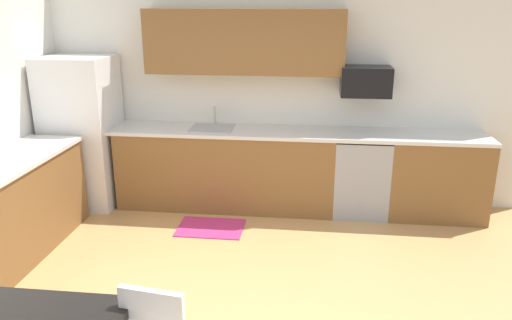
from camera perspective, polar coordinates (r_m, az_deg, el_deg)
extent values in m
cube|color=white|center=(5.88, 1.90, 8.17)|extent=(5.80, 0.10, 2.70)
cube|color=brown|center=(5.83, -3.44, -1.08)|extent=(2.49, 0.60, 0.90)
cube|color=brown|center=(5.91, 19.90, -1.89)|extent=(1.06, 0.60, 0.90)
cube|color=brown|center=(5.17, -26.65, -5.57)|extent=(0.60, 2.00, 0.90)
cube|color=silver|center=(5.63, 1.55, 3.26)|extent=(4.80, 0.64, 0.04)
cube|color=brown|center=(5.63, -1.37, 13.39)|extent=(2.20, 0.34, 0.70)
cube|color=white|center=(6.15, -19.22, 3.03)|extent=(0.76, 0.70, 1.74)
cube|color=#999BA0|center=(5.77, 11.85, -1.73)|extent=(0.60, 0.60, 0.88)
cube|color=black|center=(5.64, 12.14, 2.63)|extent=(0.60, 0.60, 0.03)
cube|color=black|center=(5.62, 12.45, 8.80)|extent=(0.54, 0.36, 0.32)
cube|color=#A5A8AD|center=(5.73, -5.03, 3.05)|extent=(0.48, 0.40, 0.14)
cylinder|color=#B2B5BA|center=(5.86, -4.72, 5.01)|extent=(0.02, 0.02, 0.24)
cube|color=#CC3372|center=(5.42, -5.22, -7.72)|extent=(0.70, 0.50, 0.01)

